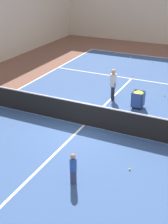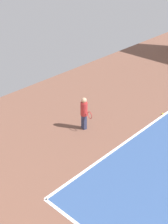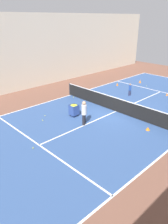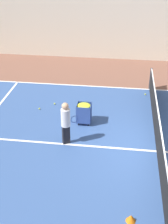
{
  "view_description": "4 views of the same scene",
  "coord_description": "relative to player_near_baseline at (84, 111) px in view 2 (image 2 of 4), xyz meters",
  "views": [
    {
      "loc": [
        5.22,
        -10.86,
        6.42
      ],
      "look_at": [
        0.0,
        0.0,
        0.65
      ],
      "focal_mm": 50.0,
      "sensor_mm": 36.0,
      "label": 1
    },
    {
      "loc": [
        9.11,
        -7.11,
        6.47
      ],
      "look_at": [
        1.74,
        -13.99,
        0.72
      ],
      "focal_mm": 50.0,
      "sensor_mm": 36.0,
      "label": 2
    },
    {
      "loc": [
        -9.11,
        12.1,
        6.47
      ],
      "look_at": [
        0.09,
        3.23,
        0.9
      ],
      "focal_mm": 35.0,
      "sensor_mm": 36.0,
      "label": 3
    },
    {
      "loc": [
        -9.11,
        1.34,
        6.47
      ],
      "look_at": [
        1.57,
        2.78,
        0.51
      ],
      "focal_mm": 50.0,
      "sensor_mm": 36.0,
      "label": 4
    }
  ],
  "objects": [
    {
      "name": "line_baseline_near",
      "position": [
        -1.74,
        1.71,
        -0.75
      ],
      "size": [
        10.38,
        0.1,
        0.0
      ],
      "primitive_type": "cube",
      "color": "white",
      "rests_on": "ground"
    },
    {
      "name": "player_near_baseline",
      "position": [
        0.0,
        0.0,
        0.0
      ],
      "size": [
        0.32,
        0.61,
        1.31
      ],
      "rotation": [
        0.0,
        0.0,
        1.33
      ],
      "color": "#2D3351",
      "rests_on": "ground"
    },
    {
      "name": "tennis_ball_12",
      "position": [
        -3.0,
        1.64,
        -0.71
      ],
      "size": [
        0.07,
        0.07,
        0.07
      ],
      "primitive_type": "sphere",
      "color": "yellow",
      "rests_on": "ground"
    }
  ]
}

